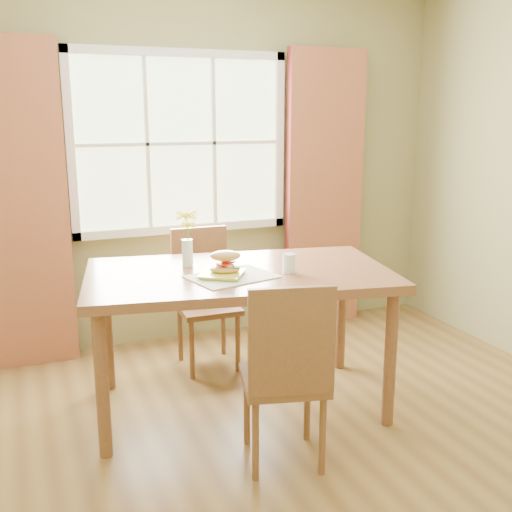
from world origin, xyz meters
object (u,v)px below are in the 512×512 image
object	(u,v)px
chair_near	(287,369)
water_glass	(289,264)
chair_far	(204,291)
flower_vase	(187,233)
dining_table	(239,285)
croissant_sandwich	(225,262)

from	to	relation	value
chair_near	water_glass	distance (m)	0.71
chair_far	flower_vase	distance (m)	0.76
water_glass	flower_vase	bearing A→B (deg)	143.94
dining_table	chair_far	world-z (taller)	chair_far
chair_near	chair_far	distance (m)	1.40
flower_vase	chair_near	bearing A→B (deg)	-76.24
chair_near	water_glass	size ratio (longest dim) A/B	8.86
chair_far	water_glass	size ratio (longest dim) A/B	8.68
flower_vase	chair_far	bearing A→B (deg)	63.59
dining_table	croissant_sandwich	xyz separation A→B (m)	(-0.11, -0.08, 0.17)
chair_far	water_glass	xyz separation A→B (m)	(0.24, -0.85, 0.37)
chair_far	croissant_sandwich	world-z (taller)	croissant_sandwich
dining_table	croissant_sandwich	distance (m)	0.21
flower_vase	croissant_sandwich	bearing A→B (deg)	-65.23
croissant_sandwich	chair_far	bearing A→B (deg)	101.19
croissant_sandwich	dining_table	bearing A→B (deg)	55.02
water_glass	flower_vase	distance (m)	0.62
chair_far	flower_vase	bearing A→B (deg)	-115.25
dining_table	flower_vase	world-z (taller)	flower_vase
chair_near	chair_far	world-z (taller)	chair_near
dining_table	water_glass	xyz separation A→B (m)	(0.25, -0.15, 0.14)
water_glass	flower_vase	xyz separation A→B (m)	(-0.49, 0.36, 0.15)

